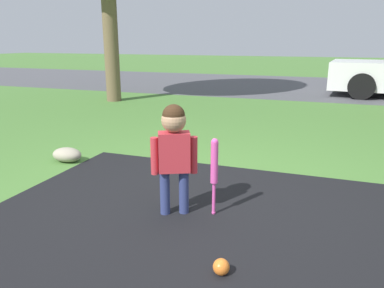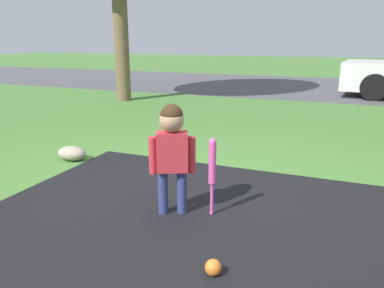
{
  "view_description": "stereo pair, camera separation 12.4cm",
  "coord_description": "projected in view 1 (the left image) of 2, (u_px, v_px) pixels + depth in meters",
  "views": [
    {
      "loc": [
        0.99,
        -2.76,
        1.33
      ],
      "look_at": [
        -0.06,
        0.15,
        0.47
      ],
      "focal_mm": 35.0,
      "sensor_mm": 36.0,
      "label": 1
    },
    {
      "loc": [
        1.1,
        -2.71,
        1.33
      ],
      "look_at": [
        -0.06,
        0.15,
        0.47
      ],
      "focal_mm": 35.0,
      "sensor_mm": 36.0,
      "label": 2
    }
  ],
  "objects": [
    {
      "name": "baseball_bat",
      "position": [
        214.0,
        166.0,
        2.85
      ],
      "size": [
        0.06,
        0.06,
        0.62
      ],
      "color": "#E54CA5",
      "rests_on": "ground"
    },
    {
      "name": "child",
      "position": [
        174.0,
        145.0,
        2.82
      ],
      "size": [
        0.33,
        0.22,
        0.88
      ],
      "rotation": [
        0.0,
        0.0,
        0.44
      ],
      "color": "navy",
      "rests_on": "ground"
    },
    {
      "name": "sports_ball",
      "position": [
        221.0,
        267.0,
        2.19
      ],
      "size": [
        0.1,
        0.1,
        0.1
      ],
      "color": "orange",
      "rests_on": "ground"
    },
    {
      "name": "edging_rock",
      "position": [
        67.0,
        155.0,
        4.22
      ],
      "size": [
        0.35,
        0.24,
        0.16
      ],
      "color": "#9E937F",
      "rests_on": "ground"
    },
    {
      "name": "street_strip",
      "position": [
        293.0,
        86.0,
        11.26
      ],
      "size": [
        40.0,
        6.0,
        0.01
      ],
      "color": "#4C4C51",
      "rests_on": "ground"
    },
    {
      "name": "ground_plane",
      "position": [
        193.0,
        202.0,
        3.18
      ],
      "size": [
        60.0,
        60.0,
        0.0
      ],
      "primitive_type": "plane",
      "color": "#477533"
    }
  ]
}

